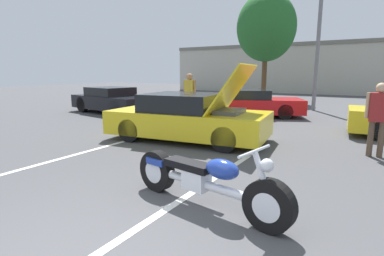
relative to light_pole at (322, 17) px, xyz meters
name	(u,v)px	position (x,y,z in m)	size (l,w,h in m)	color
parking_stripe_foreground	(69,156)	(-3.22, -11.59, -4.38)	(0.12, 5.22, 0.01)	white
parking_stripe_middle	(202,186)	(0.17, -11.59, -4.38)	(0.12, 5.22, 0.01)	white
far_building	(348,67)	(0.29, 13.66, -2.04)	(32.00, 4.20, 4.40)	#B2AD9E
light_pole	(322,17)	(0.00, 0.00, 0.00)	(1.21, 0.28, 7.99)	slate
tree_background	(266,27)	(-3.91, 3.98, 0.30)	(3.77, 3.77, 6.86)	brown
motorcycle	(204,180)	(0.57, -12.24, -3.99)	(2.53, 0.80, 0.95)	black
show_car_hood_open	(189,118)	(-1.85, -8.76, -3.77)	(4.49, 2.46, 2.04)	yellow
parked_car_mid_left_row	(249,103)	(-2.12, -3.47, -3.84)	(4.71, 3.53, 1.12)	red
parked_car_left_row	(112,100)	(-7.83, -5.80, -3.80)	(4.45, 2.36, 1.17)	black
spectator_near_motorcycle	(379,114)	(2.56, -8.07, -3.42)	(0.52, 0.21, 1.62)	brown
spectator_by_show_car	(190,93)	(-3.39, -6.21, -3.30)	(0.52, 0.24, 1.80)	#333338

